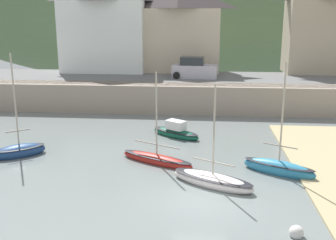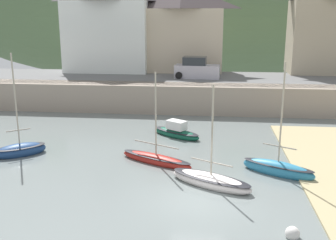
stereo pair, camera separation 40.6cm
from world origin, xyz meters
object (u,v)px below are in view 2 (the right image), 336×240
at_px(mooring_buoy, 292,234).
at_px(sailboat_far_left, 177,132).
at_px(fishing_boat_green, 278,168).
at_px(waterfront_building_centre, 182,28).
at_px(waterfront_building_right, 336,25).
at_px(sailboat_blue_trim, 211,180).
at_px(motorboat_with_cabin, 156,159).
at_px(parked_car_near_slipway, 197,69).
at_px(waterfront_building_left, 109,25).
at_px(sailboat_nearest_shore, 20,150).

bearing_deg(mooring_buoy, sailboat_far_left, 113.36).
bearing_deg(fishing_boat_green, sailboat_far_left, 161.86).
height_order(waterfront_building_centre, waterfront_building_right, waterfront_building_right).
distance_m(sailboat_far_left, mooring_buoy, 13.71).
relative_size(sailboat_blue_trim, sailboat_far_left, 1.39).
bearing_deg(motorboat_with_cabin, fishing_boat_green, 18.49).
xyz_separation_m(waterfront_building_centre, waterfront_building_right, (15.03, 0.00, 0.38)).
height_order(sailboat_blue_trim, parked_car_near_slipway, sailboat_blue_trim).
bearing_deg(sailboat_far_left, waterfront_building_left, 151.71).
height_order(fishing_boat_green, parked_car_near_slipway, fishing_boat_green).
bearing_deg(parked_car_near_slipway, fishing_boat_green, -69.85).
xyz_separation_m(parked_car_near_slipway, mooring_buoy, (4.49, -23.46, -3.04)).
height_order(waterfront_building_centre, mooring_buoy, waterfront_building_centre).
relative_size(fishing_boat_green, parked_car_near_slipway, 1.44).
relative_size(waterfront_building_centre, waterfront_building_right, 0.92).
xyz_separation_m(motorboat_with_cabin, parked_car_near_slipway, (1.66, 16.12, 2.96)).
height_order(parked_car_near_slipway, mooring_buoy, parked_car_near_slipway).
bearing_deg(sailboat_nearest_shore, sailboat_blue_trim, -53.58).
bearing_deg(sailboat_blue_trim, sailboat_far_left, 134.56).
height_order(waterfront_building_right, sailboat_nearest_shore, waterfront_building_right).
relative_size(waterfront_building_left, sailboat_blue_trim, 1.77).
bearing_deg(waterfront_building_centre, motorboat_with_cabin, -89.85).
relative_size(waterfront_building_left, parked_car_near_slipway, 2.19).
bearing_deg(sailboat_blue_trim, waterfront_building_centre, 125.82).
bearing_deg(sailboat_blue_trim, parked_car_near_slipway, 122.49).
height_order(sailboat_nearest_shore, sailboat_blue_trim, sailboat_nearest_shore).
distance_m(motorboat_with_cabin, sailboat_far_left, 5.29).
distance_m(waterfront_building_centre, mooring_buoy, 29.39).
xyz_separation_m(waterfront_building_left, mooring_buoy, (13.72, -27.96, -6.91)).
xyz_separation_m(sailboat_far_left, fishing_boat_green, (5.86, -6.23, 0.01)).
xyz_separation_m(waterfront_building_left, parked_car_near_slipway, (9.23, -4.50, -3.87)).
bearing_deg(fishing_boat_green, parked_car_near_slipway, 134.66).
xyz_separation_m(fishing_boat_green, parked_car_near_slipway, (-4.91, 17.11, 2.89)).
bearing_deg(sailboat_far_left, sailboat_blue_trim, -40.26).
distance_m(sailboat_nearest_shore, mooring_buoy, 16.38).
relative_size(sailboat_nearest_shore, parked_car_near_slipway, 1.48).
bearing_deg(sailboat_blue_trim, mooring_buoy, -27.66).
bearing_deg(waterfront_building_left, motorboat_with_cabin, -69.84).
bearing_deg(waterfront_building_left, parked_car_near_slipway, -25.99).
bearing_deg(motorboat_with_cabin, waterfront_building_right, 81.06).
height_order(waterfront_building_left, sailboat_blue_trim, waterfront_building_left).
relative_size(waterfront_building_centre, sailboat_nearest_shore, 1.37).
distance_m(fishing_boat_green, parked_car_near_slipway, 18.03).
relative_size(waterfront_building_right, motorboat_with_cabin, 1.76).
height_order(fishing_boat_green, mooring_buoy, fishing_boat_green).
relative_size(waterfront_building_centre, sailboat_far_left, 2.29).
xyz_separation_m(waterfront_building_centre, fishing_boat_green, (6.63, -21.61, -6.45)).
distance_m(sailboat_far_left, fishing_boat_green, 8.55).
xyz_separation_m(motorboat_with_cabin, sailboat_blue_trim, (3.08, -2.81, 0.02)).
relative_size(waterfront_building_centre, mooring_buoy, 15.45).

